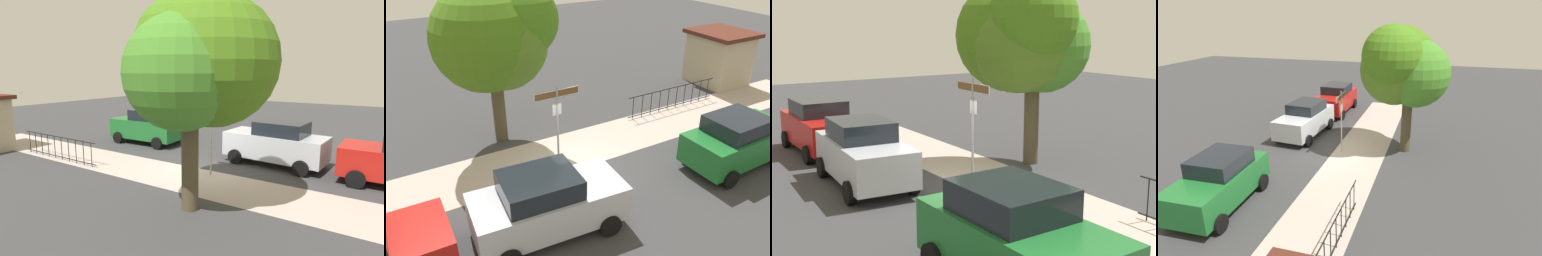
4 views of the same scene
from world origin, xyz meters
TOP-DOWN VIEW (x-y plane):
  - ground_plane at (0.00, 0.00)m, footprint 60.00×60.00m
  - sidewalk_strip at (2.00, 1.30)m, footprint 24.00×2.60m
  - street_sign at (-0.42, 0.40)m, footprint 1.60×0.07m
  - shade_tree at (-1.42, 3.04)m, footprint 4.45×4.30m
  - car_silver at (-2.12, -2.27)m, footprint 4.34×2.27m
  - car_green at (5.25, -2.46)m, footprint 4.07×2.13m
  - iron_fence at (6.59, 2.30)m, footprint 5.10×0.04m
  - utility_shed at (11.14, 3.80)m, footprint 2.80×3.06m

SIDE VIEW (x-z plane):
  - ground_plane at x=0.00m, z-range 0.00..0.00m
  - sidewalk_strip at x=2.00m, z-range 0.00..0.00m
  - iron_fence at x=6.59m, z-range 0.03..1.10m
  - car_green at x=5.25m, z-range 0.00..1.92m
  - car_silver at x=-2.12m, z-range 0.00..1.92m
  - utility_shed at x=11.14m, z-range 0.03..2.85m
  - street_sign at x=-0.42m, z-range 0.67..3.83m
  - shade_tree at x=-1.42m, z-range 1.13..7.34m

